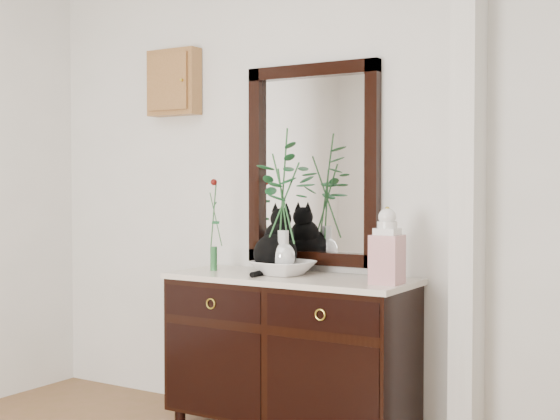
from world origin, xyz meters
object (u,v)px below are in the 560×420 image
Objects in this scene: cat at (275,240)px; ginger_jar at (387,245)px; sideboard at (290,347)px; lotus_bowl at (283,268)px.

ginger_jar reaches higher than cat.
sideboard is 4.23× the size of lotus_bowl.
ginger_jar is (0.61, -0.04, 0.15)m from lotus_bowl.
lotus_bowl is 0.83× the size of ginger_jar.
cat reaches higher than lotus_bowl.
sideboard is 0.57m from cat.
sideboard is 3.51× the size of ginger_jar.
cat reaches higher than sideboard.
lotus_bowl is (-0.04, 0.00, 0.41)m from sideboard.
ginger_jar is at bearing -3.48° from lotus_bowl.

